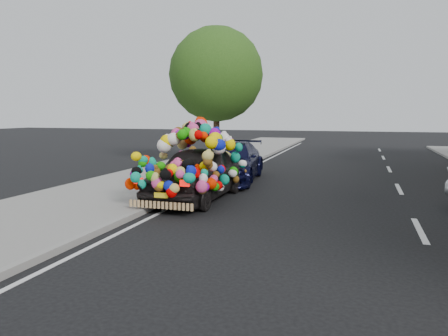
# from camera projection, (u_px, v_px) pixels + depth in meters

# --- Properties ---
(ground) EXTENTS (100.00, 100.00, 0.00)m
(ground) POSITION_uv_depth(u_px,v_px,m) (244.00, 218.00, 9.73)
(ground) COLOR black
(ground) RESTS_ON ground
(sidewalk) EXTENTS (4.00, 60.00, 0.12)m
(sidewalk) POSITION_uv_depth(u_px,v_px,m) (79.00, 203.00, 10.99)
(sidewalk) COLOR gray
(sidewalk) RESTS_ON ground
(kerb) EXTENTS (0.15, 60.00, 0.13)m
(kerb) POSITION_uv_depth(u_px,v_px,m) (149.00, 208.00, 10.41)
(kerb) COLOR gray
(kerb) RESTS_ON ground
(lane_markings) EXTENTS (6.00, 50.00, 0.01)m
(lane_markings) POSITION_uv_depth(u_px,v_px,m) (420.00, 230.00, 8.66)
(lane_markings) COLOR silver
(lane_markings) RESTS_ON ground
(tree_near_sidewalk) EXTENTS (4.20, 4.20, 6.13)m
(tree_near_sidewalk) POSITION_uv_depth(u_px,v_px,m) (216.00, 75.00, 19.35)
(tree_near_sidewalk) COLOR #332114
(tree_near_sidewalk) RESTS_ON ground
(plush_art_car) EXTENTS (2.10, 4.41, 2.08)m
(plush_art_car) POSITION_uv_depth(u_px,v_px,m) (196.00, 160.00, 11.75)
(plush_art_car) COLOR black
(plush_art_car) RESTS_ON ground
(navy_sedan) EXTENTS (2.30, 4.73, 1.33)m
(navy_sedan) POSITION_uv_depth(u_px,v_px,m) (231.00, 162.00, 14.93)
(navy_sedan) COLOR black
(navy_sedan) RESTS_ON ground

